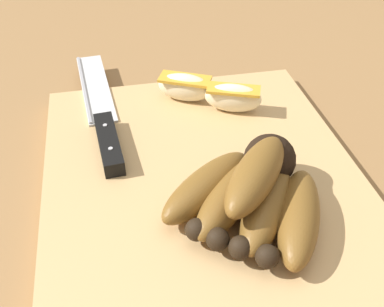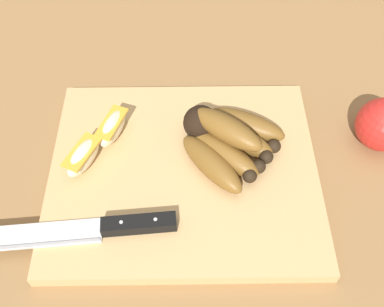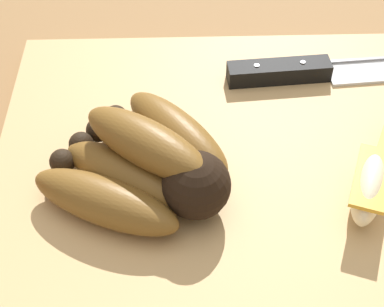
{
  "view_description": "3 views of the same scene",
  "coord_description": "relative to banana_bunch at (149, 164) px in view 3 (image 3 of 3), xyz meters",
  "views": [
    {
      "loc": [
        0.35,
        -0.1,
        0.34
      ],
      "look_at": [
        -0.01,
        -0.03,
        0.04
      ],
      "focal_mm": 41.87,
      "sensor_mm": 36.0,
      "label": 1
    },
    {
      "loc": [
        0.01,
        -0.4,
        0.58
      ],
      "look_at": [
        0.01,
        -0.01,
        0.04
      ],
      "focal_mm": 43.19,
      "sensor_mm": 36.0,
      "label": 2
    },
    {
      "loc": [
        0.04,
        0.35,
        0.39
      ],
      "look_at": [
        0.03,
        0.01,
        0.04
      ],
      "focal_mm": 56.28,
      "sensor_mm": 36.0,
      "label": 3
    }
  ],
  "objects": [
    {
      "name": "ground_plane",
      "position": [
        -0.06,
        -0.02,
        -0.04
      ],
      "size": [
        6.0,
        6.0,
        0.0
      ],
      "primitive_type": "plane",
      "color": "olive"
    },
    {
      "name": "chefs_knife",
      "position": [
        -0.17,
        -0.14,
        -0.02
      ],
      "size": [
        0.28,
        0.05,
        0.02
      ],
      "color": "silver",
      "rests_on": "cutting_board"
    },
    {
      "name": "cutting_board",
      "position": [
        -0.06,
        -0.04,
        -0.03
      ],
      "size": [
        0.39,
        0.34,
        0.02
      ],
      "primitive_type": "cube",
      "color": "tan",
      "rests_on": "ground_plane"
    },
    {
      "name": "banana_bunch",
      "position": [
        0.0,
        0.0,
        0.0
      ],
      "size": [
        0.17,
        0.18,
        0.07
      ],
      "color": "black",
      "rests_on": "cutting_board"
    },
    {
      "name": "apple_wedge_middle",
      "position": [
        -0.17,
        0.03,
        -0.0
      ],
      "size": [
        0.05,
        0.08,
        0.04
      ],
      "color": "beige",
      "rests_on": "cutting_board"
    }
  ]
}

